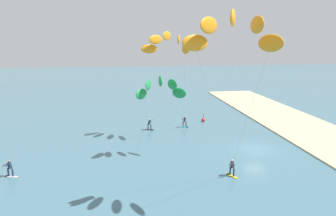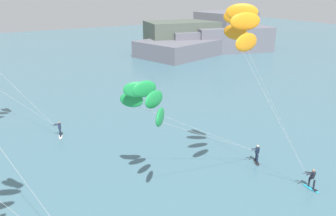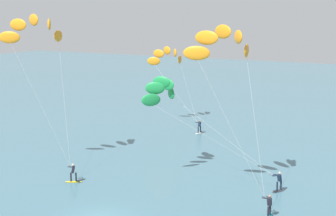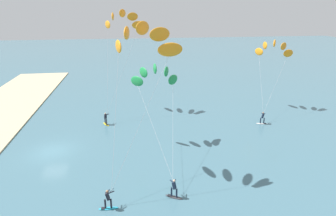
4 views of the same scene
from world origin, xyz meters
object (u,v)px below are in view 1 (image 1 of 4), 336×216
at_px(kitesurfer_downwind, 160,90).
at_px(kitesurfer_nearshore, 168,46).
at_px(kitesurfer_mid_water, 232,38).
at_px(marker_buoy, 203,120).

bearing_deg(kitesurfer_downwind, kitesurfer_nearshore, -15.69).
bearing_deg(kitesurfer_mid_water, kitesurfer_nearshore, 5.04).
xyz_separation_m(kitesurfer_mid_water, kitesurfer_downwind, (12.07, 3.31, -5.21)).
xyz_separation_m(kitesurfer_mid_water, marker_buoy, (25.96, -5.19, -12.37)).
bearing_deg(marker_buoy, kitesurfer_nearshore, 138.95).
xyz_separation_m(kitesurfer_nearshore, kitesurfer_downwind, (-6.10, 1.71, -4.39)).
distance_m(kitesurfer_mid_water, kitesurfer_downwind, 13.55).
relative_size(kitesurfer_downwind, marker_buoy, 8.95).
bearing_deg(marker_buoy, kitesurfer_mid_water, 168.70).
xyz_separation_m(kitesurfer_nearshore, marker_buoy, (7.80, -6.79, -11.54)).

